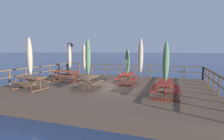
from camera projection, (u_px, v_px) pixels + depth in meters
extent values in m
plane|color=navy|center=(108.00, 96.00, 12.31)|extent=(600.00, 600.00, 0.00)
cube|color=brown|center=(108.00, 91.00, 12.27)|extent=(13.28, 10.20, 0.74)
cube|color=brown|center=(127.00, 65.00, 16.77)|extent=(12.98, 0.09, 0.08)
cube|color=brown|center=(127.00, 70.00, 16.82)|extent=(12.98, 0.07, 0.06)
cube|color=brown|center=(67.00, 68.00, 18.94)|extent=(0.10, 0.10, 1.05)
cube|color=brown|center=(79.00, 69.00, 18.47)|extent=(0.10, 0.10, 1.05)
cube|color=brown|center=(92.00, 69.00, 18.00)|extent=(0.10, 0.10, 1.05)
cube|color=brown|center=(105.00, 70.00, 17.53)|extent=(0.10, 0.10, 1.05)
cube|color=brown|center=(119.00, 70.00, 17.06)|extent=(0.10, 0.10, 1.05)
cube|color=brown|center=(134.00, 71.00, 16.59)|extent=(0.10, 0.10, 1.05)
cube|color=brown|center=(150.00, 71.00, 16.12)|extent=(0.10, 0.10, 1.05)
cube|color=brown|center=(166.00, 72.00, 15.65)|extent=(0.10, 0.10, 1.05)
cube|color=brown|center=(184.00, 73.00, 15.18)|extent=(0.10, 0.10, 1.05)
cube|color=brown|center=(203.00, 73.00, 14.71)|extent=(0.10, 0.10, 1.05)
cube|color=brown|center=(32.00, 67.00, 14.24)|extent=(0.09, 9.90, 0.08)
cube|color=brown|center=(32.00, 73.00, 14.29)|extent=(0.07, 9.90, 0.06)
cube|color=brown|center=(9.00, 78.00, 12.30)|extent=(0.10, 0.10, 1.05)
cube|color=brown|center=(25.00, 75.00, 13.63)|extent=(0.10, 0.10, 1.05)
cube|color=brown|center=(39.00, 73.00, 14.96)|extent=(0.10, 0.10, 1.05)
cube|color=brown|center=(50.00, 71.00, 16.29)|extent=(0.10, 0.10, 1.05)
cube|color=brown|center=(59.00, 70.00, 17.61)|extent=(0.10, 0.10, 1.05)
cube|color=brown|center=(67.00, 68.00, 18.94)|extent=(0.10, 0.10, 1.05)
cube|color=brown|center=(217.00, 75.00, 10.00)|extent=(0.09, 9.90, 0.08)
cube|color=brown|center=(216.00, 83.00, 10.05)|extent=(0.07, 9.90, 0.06)
cube|color=brown|center=(219.00, 86.00, 9.39)|extent=(0.10, 0.10, 1.05)
cube|color=brown|center=(214.00, 82.00, 10.72)|extent=(0.10, 0.10, 1.05)
cube|color=brown|center=(209.00, 78.00, 12.05)|extent=(0.10, 0.10, 1.05)
cube|color=brown|center=(206.00, 76.00, 13.38)|extent=(0.10, 0.10, 1.05)
cube|color=brown|center=(203.00, 73.00, 14.71)|extent=(0.10, 0.10, 1.05)
cube|color=maroon|center=(166.00, 83.00, 9.24)|extent=(0.81, 2.11, 0.05)
cube|color=maroon|center=(177.00, 89.00, 9.10)|extent=(0.33, 2.10, 0.04)
cube|color=maroon|center=(154.00, 88.00, 9.44)|extent=(0.33, 2.10, 0.04)
cube|color=maroon|center=(165.00, 100.00, 8.49)|extent=(1.40, 0.11, 0.06)
cylinder|color=maroon|center=(165.00, 93.00, 8.46)|extent=(0.07, 0.07, 0.74)
cylinder|color=maroon|center=(171.00, 89.00, 8.35)|extent=(0.63, 0.07, 0.37)
cylinder|color=maroon|center=(159.00, 88.00, 8.52)|extent=(0.63, 0.07, 0.37)
cube|color=maroon|center=(166.00, 92.00, 10.14)|extent=(1.40, 0.11, 0.06)
cylinder|color=maroon|center=(166.00, 86.00, 10.10)|extent=(0.07, 0.07, 0.74)
cylinder|color=maroon|center=(171.00, 83.00, 9.99)|extent=(0.63, 0.07, 0.37)
cylinder|color=maroon|center=(161.00, 82.00, 10.16)|extent=(0.63, 0.07, 0.37)
cube|color=maroon|center=(127.00, 74.00, 12.80)|extent=(0.91, 1.89, 0.05)
cube|color=maroon|center=(135.00, 78.00, 12.69)|extent=(0.43, 1.85, 0.04)
cube|color=maroon|center=(119.00, 78.00, 12.97)|extent=(0.43, 1.85, 0.04)
cube|color=maroon|center=(125.00, 85.00, 12.17)|extent=(1.40, 0.20, 0.06)
cylinder|color=maroon|center=(125.00, 80.00, 12.13)|extent=(0.07, 0.07, 0.74)
cylinder|color=maroon|center=(129.00, 77.00, 12.04)|extent=(0.63, 0.11, 0.37)
cylinder|color=maroon|center=(121.00, 77.00, 12.17)|extent=(0.63, 0.11, 0.37)
cube|color=maroon|center=(128.00, 82.00, 13.58)|extent=(1.40, 0.20, 0.06)
cylinder|color=maroon|center=(129.00, 77.00, 13.55)|extent=(0.07, 0.07, 0.74)
cylinder|color=maroon|center=(132.00, 75.00, 13.45)|extent=(0.63, 0.11, 0.37)
cylinder|color=maroon|center=(125.00, 74.00, 13.59)|extent=(0.63, 0.11, 0.37)
cube|color=brown|center=(30.00, 77.00, 11.09)|extent=(1.99, 0.90, 0.05)
cube|color=brown|center=(23.00, 84.00, 10.61)|extent=(1.96, 0.42, 0.04)
cube|color=brown|center=(37.00, 81.00, 11.63)|extent=(1.96, 0.42, 0.04)
cube|color=brown|center=(22.00, 87.00, 11.47)|extent=(0.18, 1.40, 0.06)
cylinder|color=brown|center=(21.00, 82.00, 11.44)|extent=(0.07, 0.07, 0.74)
cylinder|color=brown|center=(17.00, 79.00, 11.16)|extent=(0.10, 0.63, 0.37)
cylinder|color=brown|center=(25.00, 78.00, 11.67)|extent=(0.10, 0.63, 0.37)
cube|color=brown|center=(40.00, 90.00, 10.85)|extent=(0.18, 1.40, 0.06)
cylinder|color=brown|center=(40.00, 84.00, 10.81)|extent=(0.07, 0.07, 0.74)
cylinder|color=brown|center=(36.00, 81.00, 10.53)|extent=(0.10, 0.63, 0.37)
cylinder|color=brown|center=(43.00, 80.00, 11.05)|extent=(0.10, 0.63, 0.37)
cube|color=#993819|center=(65.00, 71.00, 14.26)|extent=(2.17, 0.82, 0.05)
cube|color=#993819|center=(61.00, 76.00, 13.76)|extent=(2.16, 0.34, 0.04)
cube|color=#993819|center=(69.00, 74.00, 14.82)|extent=(2.16, 0.34, 0.04)
cube|color=maroon|center=(56.00, 80.00, 14.60)|extent=(0.12, 1.40, 0.06)
cylinder|color=maroon|center=(56.00, 75.00, 14.57)|extent=(0.07, 0.07, 0.74)
cylinder|color=maroon|center=(54.00, 73.00, 14.28)|extent=(0.07, 0.63, 0.37)
cylinder|color=maroon|center=(58.00, 72.00, 14.81)|extent=(0.07, 0.63, 0.37)
cube|color=maroon|center=(75.00, 81.00, 14.07)|extent=(0.12, 1.40, 0.06)
cylinder|color=maroon|center=(75.00, 76.00, 14.03)|extent=(0.07, 0.07, 0.74)
cylinder|color=maroon|center=(73.00, 74.00, 13.74)|extent=(0.07, 0.63, 0.37)
cylinder|color=maroon|center=(77.00, 73.00, 14.27)|extent=(0.07, 0.63, 0.37)
cube|color=brown|center=(88.00, 77.00, 11.07)|extent=(0.77, 1.76, 0.05)
cube|color=brown|center=(96.00, 83.00, 10.92)|extent=(0.29, 1.75, 0.04)
cube|color=brown|center=(80.00, 82.00, 11.28)|extent=(0.29, 1.75, 0.04)
cube|color=#432F1F|center=(83.00, 91.00, 10.49)|extent=(1.40, 0.09, 0.06)
cylinder|color=#432F1F|center=(83.00, 85.00, 10.45)|extent=(0.07, 0.07, 0.74)
cylinder|color=#432F1F|center=(87.00, 82.00, 10.34)|extent=(0.63, 0.06, 0.37)
cylinder|color=#432F1F|center=(79.00, 81.00, 10.52)|extent=(0.63, 0.06, 0.37)
cube|color=#432F1F|center=(93.00, 86.00, 11.80)|extent=(1.40, 0.09, 0.06)
cylinder|color=#432F1F|center=(93.00, 81.00, 11.76)|extent=(0.07, 0.07, 0.74)
cylinder|color=#432F1F|center=(97.00, 78.00, 11.65)|extent=(0.63, 0.06, 0.37)
cylinder|color=#432F1F|center=(89.00, 78.00, 11.83)|extent=(0.63, 0.06, 0.37)
cylinder|color=#4C3828|center=(166.00, 71.00, 9.19)|extent=(0.06, 0.06, 2.70)
ellipsoid|color=#4C704C|center=(166.00, 62.00, 9.14)|extent=(0.32, 0.32, 2.05)
cylinder|color=#2D432D|center=(166.00, 65.00, 9.15)|extent=(0.21, 0.21, 0.05)
cone|color=#4C3828|center=(166.00, 43.00, 9.04)|extent=(0.10, 0.10, 0.14)
cylinder|color=#4C3828|center=(127.00, 67.00, 12.78)|extent=(0.06, 0.06, 2.40)
ellipsoid|color=#4C704C|center=(127.00, 61.00, 12.73)|extent=(0.32, 0.32, 1.82)
cylinder|color=#2D432D|center=(127.00, 63.00, 12.75)|extent=(0.21, 0.21, 0.05)
cone|color=#4C3828|center=(128.00, 49.00, 12.64)|extent=(0.10, 0.10, 0.14)
cylinder|color=#4C3828|center=(30.00, 65.00, 10.95)|extent=(0.06, 0.06, 3.02)
ellipsoid|color=tan|center=(30.00, 56.00, 10.90)|extent=(0.32, 0.32, 2.30)
cylinder|color=#71614F|center=(30.00, 59.00, 10.91)|extent=(0.21, 0.21, 0.05)
cone|color=#4C3828|center=(29.00, 39.00, 10.78)|extent=(0.10, 0.10, 0.14)
cylinder|color=#4C3828|center=(70.00, 62.00, 15.73)|extent=(0.06, 0.06, 2.74)
ellipsoid|color=tan|center=(70.00, 57.00, 15.68)|extent=(0.32, 0.32, 2.08)
cylinder|color=#71614F|center=(70.00, 59.00, 15.70)|extent=(0.21, 0.21, 0.05)
cone|color=#4C3828|center=(69.00, 46.00, 15.58)|extent=(0.10, 0.10, 0.14)
cylinder|color=#4C3828|center=(88.00, 65.00, 11.02)|extent=(0.06, 0.06, 2.97)
ellipsoid|color=#4C704C|center=(88.00, 57.00, 10.96)|extent=(0.32, 0.32, 2.26)
cylinder|color=#2D432D|center=(88.00, 59.00, 10.98)|extent=(0.21, 0.21, 0.05)
cone|color=#4C3828|center=(88.00, 40.00, 10.85)|extent=(0.10, 0.10, 0.14)
cylinder|color=#4C3828|center=(141.00, 64.00, 11.79)|extent=(0.06, 0.06, 3.01)
ellipsoid|color=tan|center=(141.00, 56.00, 11.74)|extent=(0.32, 0.32, 2.29)
cylinder|color=#685B4C|center=(141.00, 59.00, 11.76)|extent=(0.21, 0.21, 0.05)
cone|color=#4C3828|center=(141.00, 40.00, 11.63)|extent=(0.10, 0.10, 0.14)
cylinder|color=#4C3828|center=(84.00, 63.00, 14.84)|extent=(0.06, 0.06, 2.77)
ellipsoid|color=tan|center=(84.00, 57.00, 14.79)|extent=(0.32, 0.32, 2.11)
cylinder|color=#685B4C|center=(84.00, 59.00, 14.80)|extent=(0.21, 0.21, 0.05)
cone|color=#4C3828|center=(84.00, 45.00, 14.68)|extent=(0.10, 0.10, 0.14)
cylinder|color=black|center=(69.00, 58.00, 18.13)|extent=(0.09, 0.09, 3.20)
cylinder|color=black|center=(70.00, 43.00, 17.81)|extent=(0.55, 0.21, 0.06)
cube|color=black|center=(72.00, 45.00, 17.68)|extent=(0.20, 0.20, 0.28)
sphere|color=#F4E08C|center=(72.00, 45.00, 17.68)|extent=(0.14, 0.14, 0.14)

